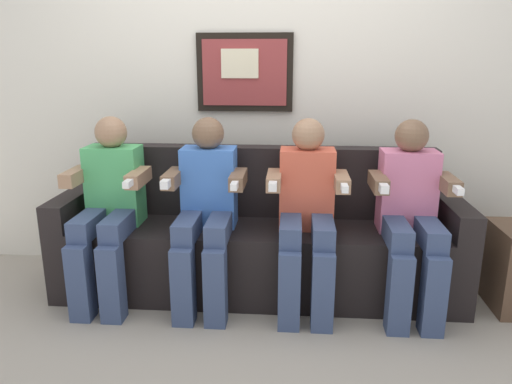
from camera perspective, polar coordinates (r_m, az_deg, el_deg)
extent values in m
plane|color=#9E9384|center=(2.92, -0.24, -14.14)|extent=(6.36, 6.36, 0.00)
cube|color=silver|center=(3.31, 0.86, 12.97)|extent=(4.89, 0.05, 2.60)
cube|color=black|center=(3.28, -1.32, 13.82)|extent=(0.63, 0.03, 0.50)
cube|color=maroon|center=(3.26, -1.35, 13.81)|extent=(0.55, 0.02, 0.42)
cube|color=beige|center=(3.25, -1.91, 14.82)|extent=(0.24, 0.02, 0.18)
cube|color=black|center=(3.08, 0.21, -7.83)|extent=(2.21, 0.58, 0.45)
cube|color=black|center=(3.15, 0.52, 1.31)|extent=(2.21, 0.14, 0.45)
cube|color=black|center=(3.34, -20.43, -5.38)|extent=(0.14, 0.58, 0.62)
cube|color=black|center=(3.19, 21.92, -6.53)|extent=(0.14, 0.58, 0.62)
cube|color=#4CB266|center=(3.11, -16.19, 0.80)|extent=(0.32, 0.20, 0.48)
sphere|color=#9E7556|center=(3.05, -16.65, 6.73)|extent=(0.19, 0.19, 0.19)
cube|color=#38476B|center=(3.02, -18.85, -3.45)|extent=(0.12, 0.40, 0.12)
cube|color=#38476B|center=(2.95, -15.63, -3.60)|extent=(0.12, 0.40, 0.12)
cube|color=#38476B|center=(2.95, -19.88, -9.94)|extent=(0.12, 0.12, 0.45)
cube|color=#38476B|center=(2.88, -16.56, -10.25)|extent=(0.12, 0.12, 0.45)
cube|color=#9E7556|center=(3.06, -20.41, 1.74)|extent=(0.08, 0.28, 0.08)
cube|color=#9E7556|center=(2.92, -13.62, 1.66)|extent=(0.08, 0.28, 0.08)
cube|color=white|center=(2.77, -14.64, 1.07)|extent=(0.04, 0.13, 0.04)
cube|color=#3F72CC|center=(2.96, -5.48, 0.61)|extent=(0.32, 0.20, 0.48)
sphere|color=brown|center=(2.89, -5.65, 6.85)|extent=(0.19, 0.19, 0.19)
cube|color=#38476B|center=(2.84, -7.87, -3.91)|extent=(0.12, 0.40, 0.12)
cube|color=#38476B|center=(2.81, -4.27, -4.03)|extent=(0.12, 0.40, 0.12)
cube|color=#38476B|center=(2.77, -8.53, -10.86)|extent=(0.12, 0.12, 0.45)
cube|color=#38476B|center=(2.74, -4.79, -11.07)|extent=(0.12, 0.12, 0.45)
cube|color=brown|center=(2.86, -9.68, 1.61)|extent=(0.08, 0.28, 0.08)
cube|color=brown|center=(2.79, -2.10, 1.48)|extent=(0.08, 0.28, 0.08)
cube|color=white|center=(2.64, -2.50, 0.85)|extent=(0.04, 0.13, 0.04)
cube|color=white|center=(2.71, -10.50, 1.00)|extent=(0.04, 0.10, 0.04)
cube|color=#D8593F|center=(2.91, 5.96, 0.37)|extent=(0.32, 0.20, 0.48)
sphere|color=#9E7556|center=(2.85, 6.15, 6.71)|extent=(0.19, 0.19, 0.19)
cube|color=#38476B|center=(2.78, 4.09, -4.26)|extent=(0.12, 0.40, 0.12)
cube|color=#38476B|center=(2.78, 7.81, -4.33)|extent=(0.12, 0.40, 0.12)
cube|color=#38476B|center=(2.70, 3.93, -11.39)|extent=(0.12, 0.12, 0.45)
cube|color=#38476B|center=(2.71, 7.81, -11.45)|extent=(0.12, 0.12, 0.45)
cube|color=#9E7556|center=(2.78, 2.14, 1.40)|extent=(0.08, 0.28, 0.08)
cube|color=#9E7556|center=(2.79, 9.97, 1.23)|extent=(0.08, 0.28, 0.08)
cube|color=white|center=(2.63, 10.29, 0.58)|extent=(0.04, 0.13, 0.04)
cube|color=white|center=(2.62, 2.00, 0.76)|extent=(0.04, 0.10, 0.04)
cube|color=pink|center=(2.99, 17.28, 0.13)|extent=(0.32, 0.20, 0.48)
sphere|color=brown|center=(2.92, 17.79, 6.29)|extent=(0.19, 0.19, 0.19)
cube|color=#38476B|center=(2.84, 16.06, -4.42)|extent=(0.12, 0.40, 0.12)
cube|color=#38476B|center=(2.88, 19.59, -4.43)|extent=(0.12, 0.40, 0.12)
cube|color=#38476B|center=(2.77, 16.42, -11.39)|extent=(0.12, 0.12, 0.45)
cube|color=#38476B|center=(2.81, 20.09, -11.30)|extent=(0.12, 0.12, 0.45)
cube|color=brown|center=(2.82, 14.16, 1.13)|extent=(0.08, 0.28, 0.08)
cube|color=brown|center=(2.91, 21.56, 0.94)|extent=(0.08, 0.28, 0.08)
cube|color=white|center=(2.76, 22.51, 0.30)|extent=(0.04, 0.13, 0.04)
cube|color=white|center=(2.66, 14.72, 0.48)|extent=(0.04, 0.10, 0.04)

